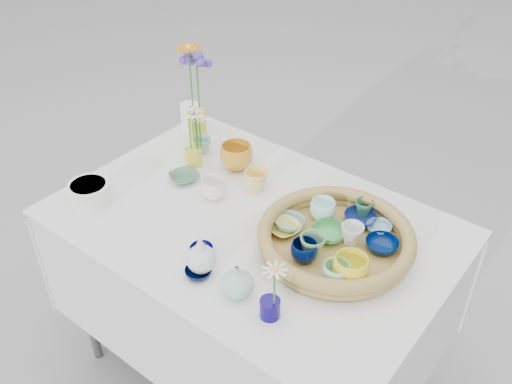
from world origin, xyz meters
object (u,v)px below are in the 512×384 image
Objects in this scene: display_table at (253,369)px; bud_vase_seafoam at (237,280)px; wicker_tray at (336,239)px; tall_vase_yellow at (198,126)px.

display_table is 12.92× the size of bud_vase_seafoam.
bud_vase_seafoam is (0.17, -0.27, 0.81)m from display_table.
bud_vase_seafoam is at bearing -109.66° from wicker_tray.
bud_vase_seafoam reaches higher than wicker_tray.
tall_vase_yellow is at bearing 151.38° from display_table.
wicker_tray is 0.34m from bud_vase_seafoam.
display_table is 9.66× the size of tall_vase_yellow.
tall_vase_yellow is (-0.48, 0.26, 0.83)m from display_table.
wicker_tray reaches higher than display_table.
display_table is 2.66× the size of wicker_tray.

